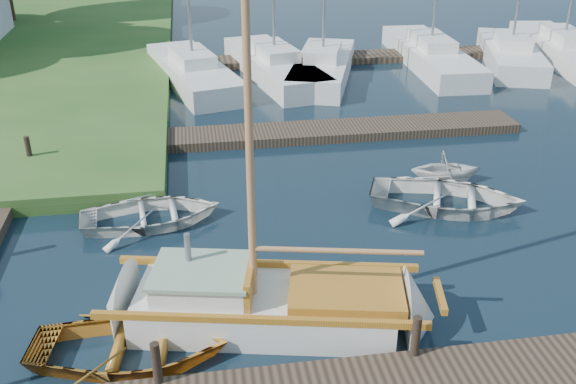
{
  "coord_description": "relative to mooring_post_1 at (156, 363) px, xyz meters",
  "views": [
    {
      "loc": [
        -2.12,
        -13.53,
        7.98
      ],
      "look_at": [
        0.0,
        0.0,
        1.2
      ],
      "focal_mm": 40.0,
      "sensor_mm": 36.0,
      "label": 1
    }
  ],
  "objects": [
    {
      "name": "ground",
      "position": [
        3.0,
        5.0,
        -0.7
      ],
      "size": [
        160.0,
        160.0,
        0.0
      ],
      "primitive_type": "plane",
      "color": "black",
      "rests_on": "ground"
    },
    {
      "name": "far_dock",
      "position": [
        5.0,
        11.5,
        -0.55
      ],
      "size": [
        14.0,
        1.6,
        0.3
      ],
      "primitive_type": "cube",
      "color": "black",
      "rests_on": "ground"
    },
    {
      "name": "pontoon",
      "position": [
        13.0,
        21.0,
        -0.55
      ],
      "size": [
        30.0,
        1.6,
        0.3
      ],
      "primitive_type": "cube",
      "color": "black",
      "rests_on": "ground"
    },
    {
      "name": "mooring_post_1",
      "position": [
        0.0,
        0.0,
        0.0
      ],
      "size": [
        0.16,
        0.16,
        0.8
      ],
      "primitive_type": "cylinder",
      "color": "black",
      "rests_on": "near_dock"
    },
    {
      "name": "mooring_post_2",
      "position": [
        4.5,
        0.0,
        0.0
      ],
      "size": [
        0.16,
        0.16,
        0.8
      ],
      "primitive_type": "cylinder",
      "color": "black",
      "rests_on": "near_dock"
    },
    {
      "name": "mooring_post_5",
      "position": [
        -4.0,
        10.0,
        0.0
      ],
      "size": [
        0.16,
        0.16,
        0.8
      ],
      "primitive_type": "cylinder",
      "color": "black",
      "rests_on": "left_dock"
    },
    {
      "name": "sailboat",
      "position": [
        2.17,
        1.7,
        -0.36
      ],
      "size": [
        7.4,
        3.39,
        9.83
      ],
      "rotation": [
        0.0,
        0.0,
        -0.21
      ],
      "color": "white",
      "rests_on": "ground"
    },
    {
      "name": "dinghy",
      "position": [
        -0.55,
        1.02,
        -0.33
      ],
      "size": [
        3.93,
        3.05,
        0.75
      ],
      "primitive_type": "imported",
      "rotation": [
        0.0,
        0.0,
        1.43
      ],
      "color": "#9B5F11",
      "rests_on": "ground"
    },
    {
      "name": "tender_a",
      "position": [
        -0.34,
        6.16,
        -0.34
      ],
      "size": [
        3.74,
        2.85,
        0.72
      ],
      "primitive_type": "imported",
      "rotation": [
        0.0,
        0.0,
        1.67
      ],
      "color": "white",
      "rests_on": "ground"
    },
    {
      "name": "tender_c",
      "position": [
        7.4,
        5.82,
        -0.28
      ],
      "size": [
        4.79,
        4.14,
        0.83
      ],
      "primitive_type": "imported",
      "rotation": [
        0.0,
        0.0,
        1.19
      ],
      "color": "white",
      "rests_on": "ground"
    },
    {
      "name": "tender_d",
      "position": [
        7.96,
        7.34,
        -0.17
      ],
      "size": [
        2.17,
        1.93,
        1.05
      ],
      "primitive_type": "imported",
      "rotation": [
        0.0,
        0.0,
        1.47
      ],
      "color": "white",
      "rests_on": "ground"
    },
    {
      "name": "marina_boat_0",
      "position": [
        1.02,
        18.41,
        -0.14
      ],
      "size": [
        4.1,
        8.3,
        10.03
      ],
      "rotation": [
        0.0,
        0.0,
        1.82
      ],
      "color": "white",
      "rests_on": "ground"
    },
    {
      "name": "marina_boat_1",
      "position": [
        4.56,
        18.85,
        -0.13
      ],
      "size": [
        3.84,
        8.72,
        10.71
      ],
      "rotation": [
        0.0,
        0.0,
        1.77
      ],
      "color": "white",
      "rests_on": "ground"
    },
    {
      "name": "marina_boat_2",
      "position": [
        6.61,
        18.29,
        -0.13
      ],
      "size": [
        4.39,
        7.7,
        11.0
      ],
      "rotation": [
        0.0,
        0.0,
        1.25
      ],
      "color": "white",
      "rests_on": "ground"
    },
    {
      "name": "marina_boat_3",
      "position": [
        11.97,
        19.58,
        -0.12
      ],
      "size": [
        2.54,
        9.28,
        13.2
      ],
      "rotation": [
        0.0,
        0.0,
        1.53
      ],
      "color": "white",
      "rests_on": "ground"
    },
    {
      "name": "marina_boat_4",
      "position": [
        15.73,
        19.15,
        -0.13
      ],
      "size": [
        4.38,
        7.83,
        10.25
      ],
      "rotation": [
        0.0,
        0.0,
        1.26
      ],
      "color": "white",
      "rests_on": "ground"
    },
    {
      "name": "marina_boat_5",
      "position": [
        18.65,
        19.67,
        -0.14
      ],
      "size": [
        3.54,
        9.54,
        10.37
      ],
      "rotation": [
        0.0,
        0.0,
        1.42
      ],
      "color": "white",
      "rests_on": "ground"
    }
  ]
}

